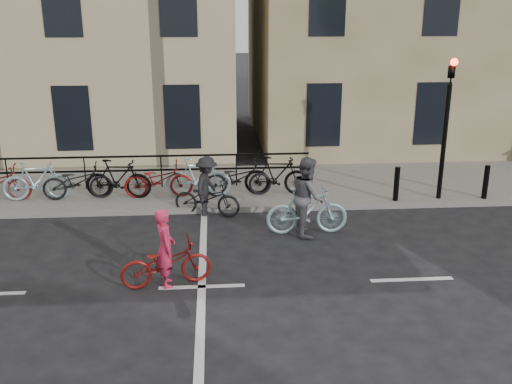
{
  "coord_description": "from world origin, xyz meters",
  "views": [
    {
      "loc": [
        0.29,
        -9.6,
        4.92
      ],
      "look_at": [
        1.18,
        2.28,
        1.1
      ],
      "focal_mm": 40.0,
      "sensor_mm": 36.0,
      "label": 1
    }
  ],
  "objects": [
    {
      "name": "cyclist_dark",
      "position": [
        0.09,
        3.9,
        0.59
      ],
      "size": [
        1.8,
        1.1,
        1.51
      ],
      "rotation": [
        0.0,
        0.0,
        1.24
      ],
      "color": "black",
      "rests_on": "ground"
    },
    {
      "name": "cyclist_grey",
      "position": [
        2.37,
        2.49,
        0.73
      ],
      "size": [
        1.87,
        0.88,
        1.81
      ],
      "rotation": [
        0.0,
        0.0,
        1.58
      ],
      "color": "#97BCC6",
      "rests_on": "ground"
    },
    {
      "name": "parked_bikes",
      "position": [
        -2.82,
        5.04,
        0.65
      ],
      "size": [
        11.45,
        1.23,
        1.05
      ],
      "color": "black",
      "rests_on": "sidewalk"
    },
    {
      "name": "cyclist_pink",
      "position": [
        -0.65,
        0.14,
        0.52
      ],
      "size": [
        1.77,
        0.94,
        1.5
      ],
      "rotation": [
        0.0,
        0.0,
        1.79
      ],
      "color": "maroon",
      "rests_on": "ground"
    },
    {
      "name": "sidewalk",
      "position": [
        -4.0,
        6.0,
        0.07
      ],
      "size": [
        46.0,
        4.0,
        0.15
      ],
      "primitive_type": "cube",
      "color": "slate",
      "rests_on": "ground"
    },
    {
      "name": "bollard_west",
      "position": [
        7.4,
        4.25,
        0.6
      ],
      "size": [
        0.14,
        0.14,
        0.9
      ],
      "primitive_type": "cylinder",
      "color": "black",
      "rests_on": "sidewalk"
    },
    {
      "name": "traffic_light",
      "position": [
        6.2,
        4.34,
        2.45
      ],
      "size": [
        0.18,
        0.3,
        3.9
      ],
      "color": "black",
      "rests_on": "sidewalk"
    },
    {
      "name": "bollard_east",
      "position": [
        5.0,
        4.25,
        0.6
      ],
      "size": [
        0.14,
        0.14,
        0.9
      ],
      "primitive_type": "cylinder",
      "color": "black",
      "rests_on": "sidewalk"
    },
    {
      "name": "ground",
      "position": [
        0.0,
        0.0,
        0.0
      ],
      "size": [
        120.0,
        120.0,
        0.0
      ],
      "primitive_type": "plane",
      "color": "black",
      "rests_on": "ground"
    }
  ]
}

